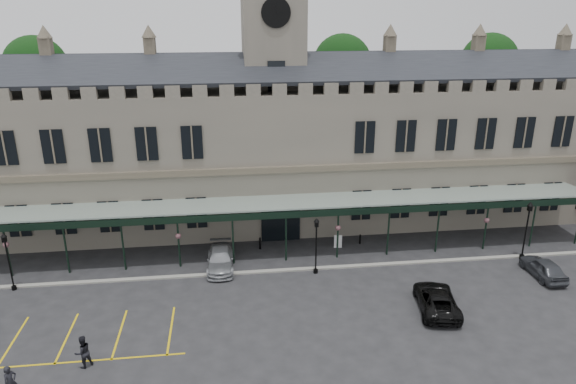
{
  "coord_description": "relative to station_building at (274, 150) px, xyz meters",
  "views": [
    {
      "loc": [
        -4.27,
        -28.0,
        18.16
      ],
      "look_at": [
        0.0,
        6.0,
        6.0
      ],
      "focal_mm": 32.0,
      "sensor_mm": 36.0,
      "label": 1
    }
  ],
  "objects": [
    {
      "name": "ground",
      "position": [
        0.0,
        -15.91,
        -6.47
      ],
      "size": [
        140.0,
        140.0,
        0.0
      ],
      "primitive_type": "plane",
      "color": "#232325"
    },
    {
      "name": "station_building",
      "position": [
        0.0,
        0.0,
        0.0
      ],
      "size": [
        60.0,
        10.36,
        17.3
      ],
      "color": "#635D52",
      "rests_on": "ground"
    },
    {
      "name": "clock_tower",
      "position": [
        0.0,
        0.09,
        6.64
      ],
      "size": [
        5.6,
        5.6,
        24.8
      ],
      "color": "#635D52",
      "rests_on": "ground"
    },
    {
      "name": "canopy",
      "position": [
        0.0,
        -8.45,
        -4.06
      ],
      "size": [
        50.0,
        4.1,
        4.3
      ],
      "color": "#8C9E93",
      "rests_on": "ground"
    },
    {
      "name": "kerb",
      "position": [
        0.0,
        -10.41,
        -6.41
      ],
      "size": [
        60.0,
        0.4,
        0.12
      ],
      "primitive_type": "cube",
      "color": "gray",
      "rests_on": "ground"
    },
    {
      "name": "parking_markings",
      "position": [
        -14.0,
        -17.41,
        -6.47
      ],
      "size": [
        16.0,
        6.0,
        0.01
      ],
      "primitive_type": null,
      "color": "gold",
      "rests_on": "ground"
    },
    {
      "name": "tree_behind_left",
      "position": [
        -22.0,
        9.09,
        6.35
      ],
      "size": [
        6.0,
        6.0,
        16.0
      ],
      "color": "#332314",
      "rests_on": "ground"
    },
    {
      "name": "tree_behind_mid",
      "position": [
        8.0,
        9.09,
        6.35
      ],
      "size": [
        6.0,
        6.0,
        16.0
      ],
      "color": "#332314",
      "rests_on": "ground"
    },
    {
      "name": "tree_behind_right",
      "position": [
        24.0,
        9.09,
        6.35
      ],
      "size": [
        6.0,
        6.0,
        16.0
      ],
      "color": "#332314",
      "rests_on": "ground"
    },
    {
      "name": "lamp_post_left",
      "position": [
        -19.13,
        -10.74,
        -3.94
      ],
      "size": [
        0.4,
        0.4,
        4.26
      ],
      "color": "black",
      "rests_on": "ground"
    },
    {
      "name": "lamp_post_mid",
      "position": [
        1.91,
        -10.98,
        -3.89
      ],
      "size": [
        0.41,
        0.41,
        4.34
      ],
      "color": "black",
      "rests_on": "ground"
    },
    {
      "name": "lamp_post_right",
      "position": [
        18.18,
        -10.67,
        -3.69
      ],
      "size": [
        0.44,
        0.44,
        4.68
      ],
      "color": "black",
      "rests_on": "ground"
    },
    {
      "name": "traffic_cone",
      "position": [
        9.38,
        -15.82,
        -6.09
      ],
      "size": [
        0.48,
        0.48,
        0.77
      ],
      "rotation": [
        0.0,
        0.0,
        -0.22
      ],
      "color": "#FE5A08",
      "rests_on": "ground"
    },
    {
      "name": "sign_board",
      "position": [
        4.43,
        -7.03,
        -5.93
      ],
      "size": [
        0.64,
        0.14,
        1.1
      ],
      "rotation": [
        0.0,
        0.0,
        -0.15
      ],
      "color": "black",
      "rests_on": "ground"
    },
    {
      "name": "bollard_left",
      "position": [
        -1.83,
        -6.46,
        -5.99
      ],
      "size": [
        0.17,
        0.17,
        0.96
      ],
      "primitive_type": "cylinder",
      "color": "black",
      "rests_on": "ground"
    },
    {
      "name": "bollard_right",
      "position": [
        6.4,
        -6.53,
        -6.06
      ],
      "size": [
        0.14,
        0.14,
        0.81
      ],
      "primitive_type": "cylinder",
      "color": "black",
      "rests_on": "ground"
    },
    {
      "name": "car_taxi",
      "position": [
        -5.0,
        -9.3,
        -5.77
      ],
      "size": [
        2.03,
        4.82,
        1.39
      ],
      "primitive_type": "imported",
      "rotation": [
        0.0,
        0.0,
        -0.02
      ],
      "color": "#93959A",
      "rests_on": "ground"
    },
    {
      "name": "car_van",
      "position": [
        8.74,
        -16.71,
        -5.77
      ],
      "size": [
        3.2,
        5.39,
        1.4
      ],
      "primitive_type": "imported",
      "rotation": [
        0.0,
        0.0,
        2.96
      ],
      "color": "black",
      "rests_on": "ground"
    },
    {
      "name": "car_right_a",
      "position": [
        18.08,
        -13.53,
        -5.76
      ],
      "size": [
        1.68,
        4.15,
        1.41
      ],
      "primitive_type": "imported",
      "rotation": [
        0.0,
        0.0,
        3.14
      ],
      "color": "#3C3F44",
      "rests_on": "ground"
    },
    {
      "name": "person_a",
      "position": [
        -15.25,
        -21.74,
        -5.56
      ],
      "size": [
        0.73,
        0.79,
        1.81
      ],
      "primitive_type": "imported",
      "rotation": [
        0.0,
        0.0,
        0.96
      ],
      "color": "black",
      "rests_on": "ground"
    },
    {
      "name": "person_b",
      "position": [
        -12.3,
        -19.75,
        -5.54
      ],
      "size": [
        1.15,
        1.11,
        1.86
      ],
      "primitive_type": "imported",
      "rotation": [
        0.0,
        0.0,
        3.79
      ],
      "color": "black",
      "rests_on": "ground"
    }
  ]
}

